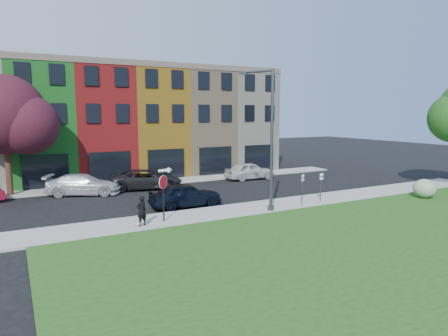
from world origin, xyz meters
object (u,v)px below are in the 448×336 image
stop_sign (163,183)px  sedan_near (185,195)px  street_lamp (269,140)px  man (142,211)px

stop_sign → sedan_near: (2.54, 3.00, -1.47)m
stop_sign → street_lamp: 6.91m
street_lamp → stop_sign: bearing=151.2°
street_lamp → man: bearing=154.2°
man → sedan_near: bearing=-160.8°
man → street_lamp: (7.89, -0.21, 3.47)m
stop_sign → street_lamp: size_ratio=0.35×
man → sedan_near: man is taller
sedan_near → street_lamp: 6.44m
stop_sign → sedan_near: size_ratio=0.64×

